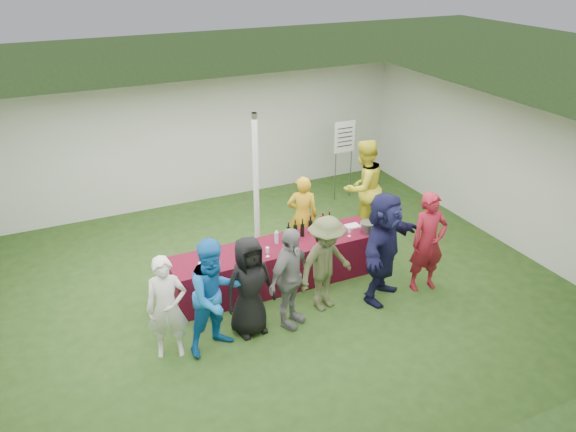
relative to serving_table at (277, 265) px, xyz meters
name	(u,v)px	position (x,y,z in m)	size (l,w,h in m)	color
ground	(257,292)	(-0.40, -0.08, -0.38)	(60.00, 60.00, 0.00)	#284719
tent	(256,187)	(0.10, 1.12, 0.98)	(10.00, 10.00, 10.00)	white
serving_table	(277,265)	(0.00, 0.00, 0.00)	(3.60, 0.80, 0.75)	maroon
wine_bottles	(310,227)	(0.69, 0.15, 0.50)	(0.89, 0.16, 0.32)	black
wine_glasses	(256,253)	(-0.48, -0.26, 0.49)	(2.71, 0.13, 0.16)	silver
water_bottle	(276,237)	(0.03, 0.08, 0.48)	(0.07, 0.07, 0.23)	silver
bar_towel	(352,226)	(1.48, 0.05, 0.39)	(0.25, 0.18, 0.03)	white
dump_bucket	(368,227)	(1.62, -0.22, 0.46)	(0.27, 0.27, 0.18)	slate
wine_list_sign	(344,143)	(2.81, 2.67, 0.94)	(0.50, 0.03, 1.80)	slate
staff_pourer	(302,216)	(0.85, 0.78, 0.40)	(0.56, 0.37, 1.55)	gold
staff_back	(363,187)	(2.32, 1.07, 0.59)	(0.93, 0.73, 1.92)	yellow
customer_0	(167,308)	(-2.10, -1.01, 0.40)	(0.57, 0.37, 1.55)	white
customer_1	(215,296)	(-1.45, -1.16, 0.50)	(0.85, 0.66, 1.75)	blue
customer_2	(249,286)	(-0.89, -1.00, 0.41)	(0.77, 0.50, 1.57)	black
customer_3	(290,278)	(-0.28, -1.10, 0.44)	(0.95, 0.40, 1.63)	gray
customer_4	(326,264)	(0.41, -0.94, 0.42)	(1.03, 0.59, 1.59)	#515833
customer_5	(384,247)	(1.37, -1.07, 0.55)	(1.72, 0.55, 1.86)	#16163B
customer_6	(428,242)	(2.20, -1.14, 0.49)	(0.63, 0.41, 1.73)	maroon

